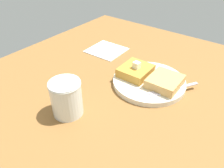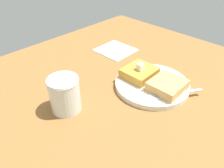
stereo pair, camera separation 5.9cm
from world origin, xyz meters
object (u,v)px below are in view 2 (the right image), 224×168
(fork, at_px, (172,94))
(syrup_jar, at_px, (65,96))
(plate, at_px, (152,84))
(napkin, at_px, (116,50))

(fork, bearing_deg, syrup_jar, -128.05)
(plate, height_order, napkin, plate)
(plate, height_order, fork, fork)
(fork, height_order, syrup_jar, syrup_jar)
(fork, distance_m, syrup_jar, 0.29)
(fork, height_order, napkin, fork)
(plate, bearing_deg, syrup_jar, -113.73)
(plate, distance_m, syrup_jar, 0.26)
(napkin, bearing_deg, fork, -18.59)
(napkin, bearing_deg, syrup_jar, -67.33)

